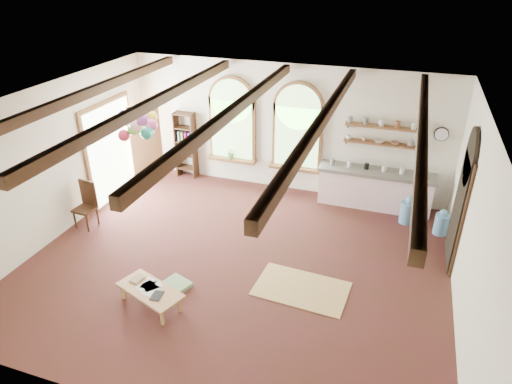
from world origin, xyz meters
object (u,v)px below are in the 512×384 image
at_px(kitchen_counter, 375,188).
at_px(balloon_cluster, 138,124).
at_px(side_chair, 87,214).
at_px(coffee_table, 150,291).

xyz_separation_m(kitchen_counter, balloon_cluster, (-4.71, -2.40, 1.86)).
bearing_deg(side_chair, kitchen_counter, 26.58).
height_order(coffee_table, balloon_cluster, balloon_cluster).
bearing_deg(side_chair, balloon_cluster, 24.85).
bearing_deg(coffee_table, balloon_cluster, 120.81).
bearing_deg(side_chair, coffee_table, -34.56).
height_order(coffee_table, side_chair, side_chair).
relative_size(coffee_table, side_chair, 1.24).
bearing_deg(coffee_table, kitchen_counter, 55.97).
bearing_deg(balloon_cluster, side_chair, -155.15).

